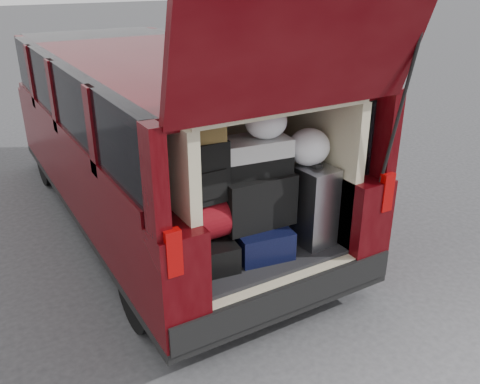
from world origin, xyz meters
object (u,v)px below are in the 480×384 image
at_px(navy_hardshell, 258,237).
at_px(silver_roller, 309,203).
at_px(red_duffel, 214,218).
at_px(backpack, 205,172).
at_px(twotone_duffel, 249,156).
at_px(black_hardshell, 205,250).
at_px(black_soft_case, 255,199).

xyz_separation_m(navy_hardshell, silver_roller, (0.43, -0.06, 0.21)).
height_order(red_duffel, backpack, backpack).
bearing_deg(backpack, twotone_duffel, 5.53).
relative_size(black_hardshell, twotone_duffel, 0.87).
distance_m(black_soft_case, backpack, 0.51).
height_order(black_soft_case, twotone_duffel, twotone_duffel).
relative_size(black_hardshell, black_soft_case, 0.93).
bearing_deg(red_duffel, navy_hardshell, -6.26).
bearing_deg(red_duffel, black_hardshell, 168.97).
bearing_deg(twotone_duffel, silver_roller, -11.07).
distance_m(silver_roller, backpack, 0.94).
bearing_deg(black_soft_case, backpack, -177.68).
height_order(black_hardshell, black_soft_case, black_soft_case).
bearing_deg(red_duffel, twotone_duffel, 8.72).
xyz_separation_m(black_hardshell, black_soft_case, (0.43, -0.01, 0.31)).
bearing_deg(navy_hardshell, silver_roller, 1.62).
xyz_separation_m(black_soft_case, twotone_duffel, (-0.02, 0.05, 0.33)).
xyz_separation_m(backpack, twotone_duffel, (0.39, 0.05, 0.03)).
height_order(silver_roller, black_soft_case, silver_roller).
bearing_deg(twotone_duffel, red_duffel, -163.96).
bearing_deg(red_duffel, black_soft_case, 0.05).
relative_size(black_hardshell, red_duffel, 1.14).
bearing_deg(red_duffel, silver_roller, -7.28).
relative_size(black_soft_case, backpack, 1.25).
relative_size(silver_roller, black_soft_case, 1.15).
bearing_deg(backpack, navy_hardshell, -7.22).
bearing_deg(navy_hardshell, backpack, -176.93).
xyz_separation_m(black_hardshell, navy_hardshell, (0.43, -0.05, 0.01)).
xyz_separation_m(silver_roller, twotone_duffel, (-0.46, 0.15, 0.43)).
bearing_deg(navy_hardshell, red_duffel, -176.53).
xyz_separation_m(black_hardshell, twotone_duffel, (0.40, 0.04, 0.64)).
bearing_deg(navy_hardshell, black_soft_case, 102.85).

